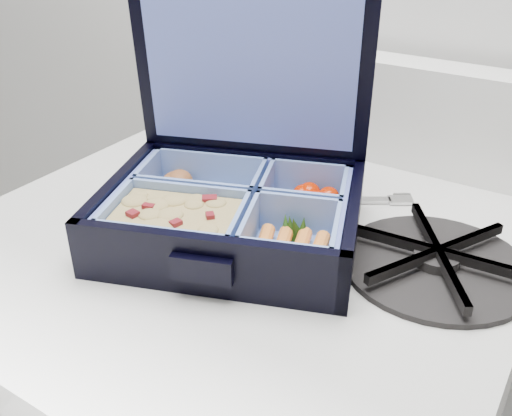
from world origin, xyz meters
The scene contains 4 objects.
bento_box centered at (0.06, 1.68, 0.84)m, with size 0.24×0.19×0.06m, color black, non-canonical shape.
burner_grate centered at (0.24, 1.74, 0.83)m, with size 0.17×0.17×0.02m, color black.
burner_grate_rear centered at (-0.05, 1.82, 0.82)m, with size 0.16×0.16×0.02m, color black.
fork centered at (0.11, 1.80, 0.82)m, with size 0.02×0.16×0.01m, color #B7B7B7, non-canonical shape.
Camera 1 is at (0.33, 1.29, 1.12)m, focal length 40.00 mm.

